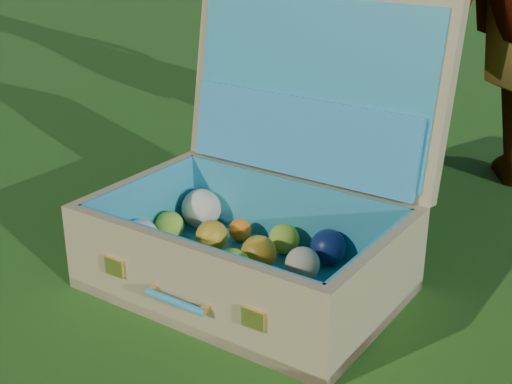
% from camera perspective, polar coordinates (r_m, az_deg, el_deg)
% --- Properties ---
extents(ground, '(60.00, 60.00, 0.00)m').
position_cam_1_polar(ground, '(1.60, 4.37, -7.98)').
color(ground, '#215114').
rests_on(ground, ground).
extents(stray_ball, '(0.08, 0.08, 0.08)m').
position_cam_1_polar(stray_ball, '(1.75, -10.15, -4.00)').
color(stray_ball, '#396394').
rests_on(stray_ball, ground).
extents(suitcase, '(0.80, 0.73, 0.63)m').
position_cam_1_polar(suitcase, '(1.60, 0.84, -0.73)').
color(suitcase, tan).
rests_on(suitcase, ground).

